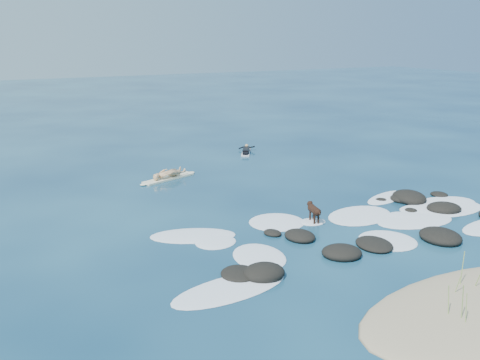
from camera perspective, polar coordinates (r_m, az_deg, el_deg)
ground at (r=21.93m, az=8.35°, el=-4.23°), size 160.00×160.00×0.00m
reef_rocks at (r=21.46m, az=15.73°, el=-4.76°), size 13.35×6.04×0.60m
breaking_foam at (r=21.75m, az=13.53°, el=-4.64°), size 15.79×6.86×0.12m
standing_surfer_rig at (r=27.74m, az=-7.69°, el=1.69°), size 3.51×1.59×2.06m
paddling_surfer_rig at (r=33.86m, az=0.65°, el=3.14°), size 1.68×2.24×0.42m
dog at (r=21.44m, az=7.87°, el=-3.16°), size 0.49×1.25×0.80m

